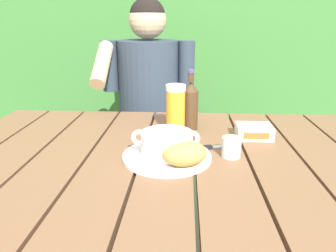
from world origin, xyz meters
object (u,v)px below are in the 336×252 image
(person_eating, at_px, (148,100))
(serving_plate, at_px, (165,156))
(beer_glass, at_px, (176,109))
(water_glass_small, at_px, (232,148))
(chair_near_diner, at_px, (153,131))
(soup_bowl, at_px, (165,143))
(table_knife, at_px, (211,147))
(beer_bottle, at_px, (190,105))
(butter_tub, at_px, (254,131))
(bread_roll, at_px, (185,154))

(person_eating, distance_m, serving_plate, 0.76)
(beer_glass, bearing_deg, water_glass_small, -50.24)
(water_glass_small, bearing_deg, serving_plate, -174.85)
(chair_near_diner, height_order, beer_glass, chair_near_diner)
(soup_bowl, height_order, water_glass_small, soup_bowl)
(soup_bowl, bearing_deg, chair_near_diner, 98.37)
(serving_plate, distance_m, table_knife, 0.17)
(serving_plate, bearing_deg, soup_bowl, -166.76)
(soup_bowl, distance_m, beer_glass, 0.24)
(person_eating, xyz_separation_m, beer_glass, (0.16, -0.51, 0.09))
(chair_near_diner, distance_m, table_knife, 0.94)
(person_eating, height_order, beer_bottle, person_eating)
(chair_near_diner, distance_m, beer_glass, 0.80)
(soup_bowl, bearing_deg, table_knife, 29.86)
(butter_tub, bearing_deg, bread_roll, -133.02)
(beer_glass, xyz_separation_m, beer_bottle, (0.05, 0.04, 0.01))
(serving_plate, relative_size, beer_glass, 1.50)
(beer_glass, height_order, table_knife, beer_glass)
(person_eating, bearing_deg, chair_near_diner, 89.20)
(beer_bottle, relative_size, table_knife, 1.53)
(bread_roll, relative_size, table_knife, 1.01)
(chair_near_diner, bearing_deg, beer_glass, -77.20)
(person_eating, bearing_deg, soup_bowl, -79.21)
(water_glass_small, height_order, table_knife, water_glass_small)
(serving_plate, bearing_deg, person_eating, 100.79)
(beer_glass, bearing_deg, beer_bottle, 38.38)
(person_eating, distance_m, soup_bowl, 0.76)
(chair_near_diner, relative_size, water_glass_small, 16.10)
(serving_plate, height_order, table_knife, serving_plate)
(person_eating, height_order, soup_bowl, person_eating)
(soup_bowl, relative_size, water_glass_small, 3.35)
(serving_plate, xyz_separation_m, bread_roll, (0.06, -0.07, 0.04))
(person_eating, xyz_separation_m, water_glass_small, (0.34, -0.73, 0.03))
(water_glass_small, bearing_deg, chair_near_diner, 110.20)
(water_glass_small, relative_size, table_knife, 0.41)
(chair_near_diner, xyz_separation_m, butter_tub, (0.44, -0.75, 0.27))
(table_knife, bearing_deg, serving_plate, -150.14)
(bread_roll, bearing_deg, soup_bowl, 130.60)
(serving_plate, distance_m, beer_glass, 0.25)
(serving_plate, height_order, butter_tub, butter_tub)
(person_eating, bearing_deg, beer_glass, -72.13)
(butter_tub, bearing_deg, person_eating, 129.28)
(beer_glass, height_order, water_glass_small, beer_glass)
(beer_bottle, bearing_deg, beer_glass, -141.62)
(chair_near_diner, height_order, serving_plate, chair_near_diner)
(serving_plate, bearing_deg, water_glass_small, 5.15)
(serving_plate, height_order, water_glass_small, water_glass_small)
(person_eating, xyz_separation_m, serving_plate, (0.14, -0.74, 0.01))
(chair_near_diner, xyz_separation_m, water_glass_small, (0.34, -0.93, 0.28))
(beer_glass, xyz_separation_m, butter_tub, (0.28, -0.04, -0.07))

